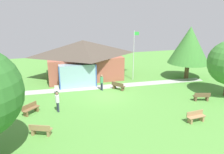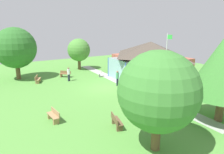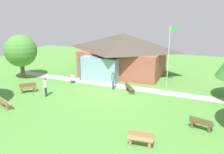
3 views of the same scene
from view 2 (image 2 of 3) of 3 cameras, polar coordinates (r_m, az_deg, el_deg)
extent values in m
plane|color=#54933D|center=(22.73, -1.88, -3.04)|extent=(44.00, 44.00, 0.00)
cube|color=#A35642|center=(27.38, 10.38, 2.76)|extent=(8.81, 6.27, 2.85)
pyramid|color=#4C4238|center=(27.03, 10.60, 7.64)|extent=(9.81, 7.27, 1.85)
cube|color=#8CB2BF|center=(26.17, 2.32, 2.14)|extent=(3.97, 1.20, 2.56)
cylinder|color=#3359B2|center=(27.49, -1.03, 2.73)|extent=(0.12, 0.12, 2.56)
cylinder|color=#3359B2|center=(24.24, 3.76, 1.16)|extent=(0.12, 0.12, 2.56)
cube|color=#ADADA8|center=(24.09, 3.61, -2.03)|extent=(25.19, 2.58, 0.03)
cylinder|color=silver|center=(21.10, 14.59, 3.52)|extent=(0.08, 0.08, 5.97)
cube|color=green|center=(20.60, 15.65, 10.61)|extent=(0.60, 0.02, 0.40)
cube|color=#9E7A51|center=(15.54, -15.98, -10.16)|extent=(1.53, 0.55, 0.06)
cube|color=#9E7A51|center=(15.17, -15.18, -11.78)|extent=(0.19, 0.41, 0.39)
cube|color=#9E7A51|center=(16.12, -16.62, -10.29)|extent=(0.19, 0.41, 0.39)
cube|color=#9E7A51|center=(15.51, -15.37, -9.31)|extent=(1.50, 0.17, 0.36)
cube|color=brown|center=(14.17, 1.43, -12.02)|extent=(1.56, 0.83, 0.06)
cube|color=brown|center=(14.76, 0.78, -12.01)|extent=(0.26, 0.43, 0.39)
cube|color=brown|center=(13.82, 2.12, -13.93)|extent=(0.26, 0.43, 0.39)
cube|color=brown|center=(14.03, 0.68, -11.35)|extent=(1.46, 0.47, 0.36)
cube|color=#9E7A51|center=(26.29, -19.75, -0.49)|extent=(1.55, 1.00, 0.06)
cube|color=#9E7A51|center=(26.87, -19.49, -0.73)|extent=(0.31, 0.43, 0.39)
cube|color=#9E7A51|center=(25.83, -19.94, -1.34)|extent=(0.31, 0.43, 0.39)
cube|color=#9E7A51|center=(26.28, -20.20, -0.06)|extent=(1.40, 0.65, 0.36)
cube|color=brown|center=(21.91, 3.43, -2.48)|extent=(1.25, 1.47, 0.06)
cube|color=brown|center=(22.49, 3.86, -2.73)|extent=(0.42, 0.37, 0.39)
cube|color=brown|center=(21.49, 2.95, -3.52)|extent=(0.42, 0.37, 0.39)
cube|color=brown|center=(21.91, 2.96, -1.90)|extent=(0.94, 1.24, 0.36)
cube|color=brown|center=(27.97, -12.87, 0.83)|extent=(1.39, 1.36, 0.06)
cube|color=brown|center=(27.79, -11.83, 0.26)|extent=(0.39, 0.40, 0.39)
cube|color=brown|center=(28.28, -13.83, 0.39)|extent=(0.39, 0.40, 0.39)
cube|color=brown|center=(28.09, -12.72, 1.34)|extent=(1.12, 1.08, 0.36)
cube|color=beige|center=(27.50, -3.43, 0.92)|extent=(0.49, 0.49, 0.04)
cube|color=beige|center=(27.52, -3.05, 1.41)|extent=(0.44, 0.10, 0.40)
cylinder|color=#4C4C51|center=(27.55, -3.42, 0.45)|extent=(0.10, 0.10, 0.42)
cylinder|color=#4C4C51|center=(27.60, -3.42, 0.05)|extent=(0.36, 0.36, 0.02)
cylinder|color=#2D3347|center=(23.42, 1.35, -1.43)|extent=(0.14, 0.14, 0.85)
cylinder|color=#2D3347|center=(23.56, 1.61, -1.34)|extent=(0.14, 0.14, 0.85)
cylinder|color=#3F8C59|center=(23.30, 1.49, 0.39)|extent=(0.34, 0.34, 0.65)
sphere|color=#846047|center=(23.20, 1.50, 1.46)|extent=(0.24, 0.24, 0.24)
cylinder|color=#2D3347|center=(25.88, -11.98, -0.24)|extent=(0.14, 0.14, 0.85)
cylinder|color=#2D3347|center=(25.99, -11.68, -0.16)|extent=(0.14, 0.14, 0.85)
cylinder|color=silver|center=(25.76, -11.91, 1.42)|extent=(0.34, 0.34, 0.65)
sphere|color=#846047|center=(25.67, -11.96, 2.38)|extent=(0.24, 0.24, 0.24)
cylinder|color=brown|center=(16.69, 27.61, -7.59)|extent=(0.53, 0.53, 1.96)
cylinder|color=brown|center=(11.96, 12.02, -15.31)|extent=(0.50, 0.50, 1.75)
sphere|color=#3D7F33|center=(10.96, 12.68, -3.86)|extent=(4.31, 4.31, 4.31)
cylinder|color=brown|center=(28.82, -24.51, 1.50)|extent=(0.53, 0.53, 2.09)
sphere|color=#2D6B28|center=(28.39, -25.12, 7.30)|extent=(5.06, 5.06, 5.06)
cylinder|color=brown|center=(32.47, -9.00, 3.60)|extent=(0.45, 0.45, 1.76)
sphere|color=#4C8C38|center=(32.16, -9.15, 7.40)|extent=(3.43, 3.43, 3.43)
camera|label=1|loc=(25.84, -53.48, 11.62)|focal=35.07mm
camera|label=3|loc=(13.89, -73.93, 8.94)|focal=40.66mm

